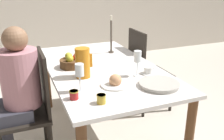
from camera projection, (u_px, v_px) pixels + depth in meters
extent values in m
plane|color=beige|center=(103.00, 134.00, 2.57)|extent=(20.00, 20.00, 0.00)
cube|color=silver|center=(102.00, 68.00, 2.32)|extent=(0.96, 1.70, 0.03)
cylinder|color=brown|center=(189.00, 139.00, 1.91)|extent=(0.07, 0.07, 0.71)
cylinder|color=brown|center=(47.00, 81.00, 2.99)|extent=(0.07, 0.07, 0.71)
cylinder|color=brown|center=(112.00, 71.00, 3.28)|extent=(0.07, 0.07, 0.71)
cylinder|color=black|center=(3.00, 132.00, 2.24)|extent=(0.04, 0.04, 0.42)
cylinder|color=black|center=(45.00, 124.00, 2.37)|extent=(0.04, 0.04, 0.42)
cube|color=black|center=(23.00, 116.00, 2.07)|extent=(0.42, 0.42, 0.03)
cube|color=black|center=(44.00, 82.00, 2.04)|extent=(0.03, 0.39, 0.52)
cylinder|color=black|center=(155.00, 83.00, 3.28)|extent=(0.04, 0.04, 0.42)
cylinder|color=black|center=(171.00, 95.00, 2.96)|extent=(0.04, 0.04, 0.42)
cylinder|color=black|center=(129.00, 88.00, 3.15)|extent=(0.04, 0.04, 0.42)
cylinder|color=black|center=(144.00, 100.00, 2.83)|extent=(0.04, 0.04, 0.42)
cube|color=black|center=(151.00, 74.00, 2.98)|extent=(0.42, 0.42, 0.03)
cube|color=black|center=(137.00, 54.00, 2.81)|extent=(0.03, 0.39, 0.52)
cylinder|color=#33333D|center=(8.00, 136.00, 2.16)|extent=(0.09, 0.09, 0.45)
cube|color=#33333D|center=(13.00, 111.00, 2.02)|extent=(0.30, 0.34, 0.11)
cylinder|color=#B77A84|center=(20.00, 78.00, 1.96)|extent=(0.30, 0.30, 0.46)
sphere|color=brown|center=(15.00, 39.00, 1.85)|extent=(0.19, 0.19, 0.19)
cylinder|color=brown|center=(4.00, 58.00, 2.07)|extent=(0.25, 0.06, 0.20)
cylinder|color=orange|center=(83.00, 63.00, 2.02)|extent=(0.12, 0.12, 0.25)
cube|color=orange|center=(91.00, 60.00, 2.04)|extent=(0.02, 0.02, 0.11)
cone|color=orange|center=(76.00, 52.00, 1.97)|extent=(0.04, 0.04, 0.04)
cylinder|color=white|center=(80.00, 91.00, 1.80)|extent=(0.06, 0.06, 0.00)
cylinder|color=white|center=(80.00, 83.00, 1.78)|extent=(0.01, 0.01, 0.12)
cylinder|color=white|center=(79.00, 70.00, 1.74)|extent=(0.06, 0.06, 0.09)
cylinder|color=white|center=(137.00, 76.00, 2.09)|extent=(0.06, 0.06, 0.00)
cylinder|color=white|center=(137.00, 68.00, 2.06)|extent=(0.01, 0.01, 0.12)
cylinder|color=white|center=(138.00, 56.00, 2.03)|extent=(0.06, 0.06, 0.09)
cylinder|color=gold|center=(137.00, 59.00, 2.03)|extent=(0.05, 0.05, 0.05)
cylinder|color=white|center=(148.00, 73.00, 2.13)|extent=(0.13, 0.13, 0.01)
cylinder|color=white|center=(148.00, 70.00, 2.12)|extent=(0.08, 0.08, 0.05)
cube|color=white|center=(153.00, 69.00, 2.14)|extent=(0.01, 0.01, 0.03)
cylinder|color=#B7B2A8|center=(159.00, 85.00, 1.89)|extent=(0.30, 0.30, 0.02)
cylinder|color=#B7B2A8|center=(159.00, 83.00, 1.88)|extent=(0.31, 0.31, 0.01)
cylinder|color=white|center=(115.00, 85.00, 1.90)|extent=(0.23, 0.23, 0.01)
sphere|color=tan|center=(115.00, 80.00, 1.88)|extent=(0.10, 0.10, 0.10)
cylinder|color=gold|center=(101.00, 99.00, 1.62)|extent=(0.06, 0.06, 0.06)
cylinder|color=gold|center=(101.00, 95.00, 1.61)|extent=(0.06, 0.06, 0.01)
cylinder|color=#A81E1E|center=(74.00, 95.00, 1.68)|extent=(0.06, 0.06, 0.06)
cylinder|color=gold|center=(74.00, 91.00, 1.67)|extent=(0.06, 0.06, 0.01)
cylinder|color=brown|center=(72.00, 63.00, 2.28)|extent=(0.21, 0.21, 0.07)
sphere|color=red|center=(77.00, 57.00, 2.26)|extent=(0.07, 0.07, 0.07)
sphere|color=gold|center=(69.00, 56.00, 2.29)|extent=(0.07, 0.07, 0.07)
sphere|color=gold|center=(70.00, 59.00, 2.21)|extent=(0.07, 0.07, 0.07)
cylinder|color=#4C4238|center=(111.00, 52.00, 2.73)|extent=(0.06, 0.06, 0.01)
cylinder|color=#4C4238|center=(111.00, 36.00, 2.67)|extent=(0.02, 0.02, 0.34)
cylinder|color=beige|center=(111.00, 18.00, 2.60)|extent=(0.02, 0.02, 0.05)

